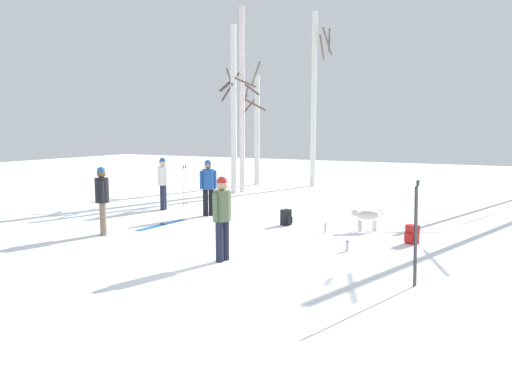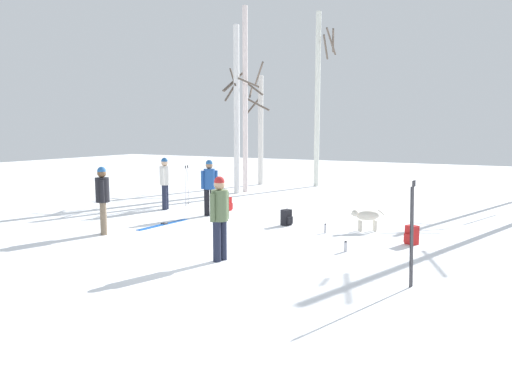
{
  "view_description": "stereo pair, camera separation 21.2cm",
  "coord_description": "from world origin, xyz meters",
  "px_view_note": "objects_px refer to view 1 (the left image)",
  "views": [
    {
      "loc": [
        6.35,
        -9.02,
        2.65
      ],
      "look_at": [
        0.38,
        2.2,
        1.0
      ],
      "focal_mm": 34.21,
      "sensor_mm": 36.0,
      "label": 1
    },
    {
      "loc": [
        6.54,
        -8.92,
        2.65
      ],
      "look_at": [
        0.38,
        2.2,
        1.0
      ],
      "focal_mm": 34.21,
      "sensor_mm": 36.0,
      "label": 2
    }
  ],
  "objects_px": {
    "backpack_0": "(286,218)",
    "water_bottle_1": "(347,246)",
    "person_2": "(102,196)",
    "birch_tree_0": "(256,127)",
    "ski_pair_planted_0": "(416,235)",
    "backpack_2": "(412,235)",
    "backpack_1": "(226,204)",
    "ski_pair_lying_0": "(163,225)",
    "ski_poles_0": "(185,184)",
    "birch_tree_3": "(314,97)",
    "dog": "(366,216)",
    "person_1": "(222,213)",
    "water_bottle_0": "(325,228)",
    "person_0": "(163,180)",
    "person_3": "(208,184)",
    "birch_tree_2": "(242,100)",
    "birch_tree_1": "(233,109)"
  },
  "relations": [
    {
      "from": "person_2",
      "to": "backpack_2",
      "type": "distance_m",
      "value": 7.57
    },
    {
      "from": "dog",
      "to": "water_bottle_0",
      "type": "xyz_separation_m",
      "value": [
        -0.84,
        -0.75,
        -0.27
      ]
    },
    {
      "from": "ski_pair_lying_0",
      "to": "water_bottle_0",
      "type": "distance_m",
      "value": 4.49
    },
    {
      "from": "backpack_0",
      "to": "ski_pair_planted_0",
      "type": "bearing_deg",
      "value": -43.08
    },
    {
      "from": "person_2",
      "to": "birch_tree_0",
      "type": "xyz_separation_m",
      "value": [
        -1.86,
        11.7,
        1.74
      ]
    },
    {
      "from": "water_bottle_0",
      "to": "backpack_0",
      "type": "bearing_deg",
      "value": 161.28
    },
    {
      "from": "ski_poles_0",
      "to": "backpack_0",
      "type": "height_order",
      "value": "ski_poles_0"
    },
    {
      "from": "backpack_0",
      "to": "ski_poles_0",
      "type": "bearing_deg",
      "value": 161.74
    },
    {
      "from": "dog",
      "to": "backpack_2",
      "type": "bearing_deg",
      "value": -34.5
    },
    {
      "from": "person_1",
      "to": "dog",
      "type": "relative_size",
      "value": 2.18
    },
    {
      "from": "ski_pair_planted_0",
      "to": "birch_tree_2",
      "type": "bearing_deg",
      "value": 132.46
    },
    {
      "from": "ski_pair_lying_0",
      "to": "water_bottle_0",
      "type": "xyz_separation_m",
      "value": [
        4.34,
        1.15,
        0.11
      ]
    },
    {
      "from": "dog",
      "to": "water_bottle_1",
      "type": "relative_size",
      "value": 3.37
    },
    {
      "from": "ski_pair_lying_0",
      "to": "ski_poles_0",
      "type": "relative_size",
      "value": 1.35
    },
    {
      "from": "person_1",
      "to": "birch_tree_1",
      "type": "relative_size",
      "value": 0.25
    },
    {
      "from": "birch_tree_1",
      "to": "person_0",
      "type": "bearing_deg",
      "value": -89.08
    },
    {
      "from": "ski_poles_0",
      "to": "birch_tree_3",
      "type": "relative_size",
      "value": 0.18
    },
    {
      "from": "person_2",
      "to": "backpack_1",
      "type": "distance_m",
      "value": 4.68
    },
    {
      "from": "birch_tree_0",
      "to": "birch_tree_3",
      "type": "height_order",
      "value": "birch_tree_3"
    },
    {
      "from": "person_0",
      "to": "water_bottle_0",
      "type": "bearing_deg",
      "value": -8.86
    },
    {
      "from": "birch_tree_0",
      "to": "water_bottle_0",
      "type": "bearing_deg",
      "value": -52.85
    },
    {
      "from": "backpack_1",
      "to": "backpack_2",
      "type": "relative_size",
      "value": 1.0
    },
    {
      "from": "ski_poles_0",
      "to": "birch_tree_0",
      "type": "height_order",
      "value": "birch_tree_0"
    },
    {
      "from": "person_0",
      "to": "ski_pair_lying_0",
      "type": "bearing_deg",
      "value": -51.97
    },
    {
      "from": "birch_tree_3",
      "to": "ski_poles_0",
      "type": "bearing_deg",
      "value": -103.21
    },
    {
      "from": "ski_pair_planted_0",
      "to": "water_bottle_0",
      "type": "relative_size",
      "value": 7.37
    },
    {
      "from": "person_2",
      "to": "person_0",
      "type": "bearing_deg",
      "value": 106.37
    },
    {
      "from": "person_0",
      "to": "dog",
      "type": "xyz_separation_m",
      "value": [
        6.81,
        -0.18,
        -0.59
      ]
    },
    {
      "from": "birch_tree_1",
      "to": "water_bottle_0",
      "type": "bearing_deg",
      "value": -42.87
    },
    {
      "from": "person_3",
      "to": "water_bottle_1",
      "type": "relative_size",
      "value": 7.34
    },
    {
      "from": "person_3",
      "to": "birch_tree_2",
      "type": "xyz_separation_m",
      "value": [
        -1.91,
        5.47,
        2.87
      ]
    },
    {
      "from": "birch_tree_0",
      "to": "birch_tree_2",
      "type": "height_order",
      "value": "birch_tree_2"
    },
    {
      "from": "backpack_1",
      "to": "backpack_0",
      "type": "bearing_deg",
      "value": -24.99
    },
    {
      "from": "ski_poles_0",
      "to": "water_bottle_0",
      "type": "relative_size",
      "value": 5.68
    },
    {
      "from": "ski_pair_lying_0",
      "to": "water_bottle_1",
      "type": "xyz_separation_m",
      "value": [
        5.41,
        -0.42,
        0.1
      ]
    },
    {
      "from": "dog",
      "to": "backpack_1",
      "type": "distance_m",
      "value": 4.98
    },
    {
      "from": "person_3",
      "to": "person_2",
      "type": "bearing_deg",
      "value": -103.22
    },
    {
      "from": "ski_pair_lying_0",
      "to": "birch_tree_1",
      "type": "relative_size",
      "value": 0.28
    },
    {
      "from": "water_bottle_0",
      "to": "birch_tree_2",
      "type": "bearing_deg",
      "value": 133.98
    },
    {
      "from": "person_1",
      "to": "dog",
      "type": "distance_m",
      "value": 4.64
    },
    {
      "from": "ski_pair_planted_0",
      "to": "birch_tree_3",
      "type": "relative_size",
      "value": 0.23
    },
    {
      "from": "person_1",
      "to": "ski_pair_lying_0",
      "type": "xyz_separation_m",
      "value": [
        -3.42,
        2.35,
        -0.97
      ]
    },
    {
      "from": "backpack_2",
      "to": "water_bottle_0",
      "type": "relative_size",
      "value": 1.79
    },
    {
      "from": "ski_poles_0",
      "to": "backpack_1",
      "type": "xyz_separation_m",
      "value": [
        1.79,
        -0.22,
        -0.53
      ]
    },
    {
      "from": "backpack_1",
      "to": "backpack_2",
      "type": "height_order",
      "value": "same"
    },
    {
      "from": "ski_pair_planted_0",
      "to": "backpack_2",
      "type": "relative_size",
      "value": 4.13
    },
    {
      "from": "backpack_0",
      "to": "water_bottle_1",
      "type": "xyz_separation_m",
      "value": [
        2.38,
        -2.02,
        -0.1
      ]
    },
    {
      "from": "backpack_0",
      "to": "birch_tree_3",
      "type": "bearing_deg",
      "value": 106.89
    },
    {
      "from": "water_bottle_0",
      "to": "person_2",
      "type": "bearing_deg",
      "value": -149.84
    },
    {
      "from": "person_2",
      "to": "person_3",
      "type": "xyz_separation_m",
      "value": [
        0.83,
        3.52,
        0.0
      ]
    }
  ]
}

